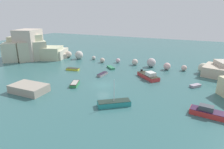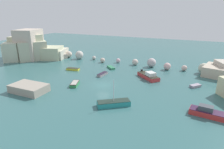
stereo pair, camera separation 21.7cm
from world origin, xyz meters
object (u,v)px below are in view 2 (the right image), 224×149
object	(u,v)px
moored_boat_1	(75,84)
moored_boat_7	(195,86)
moored_boat_4	(73,69)
moored_boat_6	(211,113)
moored_boat_0	(111,67)
moored_boat_2	(114,103)
stone_dock	(29,88)
moored_boat_5	(149,76)
moored_boat_3	(102,74)

from	to	relation	value
moored_boat_1	moored_boat_7	distance (m)	25.47
moored_boat_4	moored_boat_6	bearing A→B (deg)	-29.01
moored_boat_0	moored_boat_1	distance (m)	15.11
moored_boat_7	moored_boat_6	bearing A→B (deg)	-128.34
moored_boat_2	moored_boat_4	size ratio (longest dim) A/B	1.52
moored_boat_1	moored_boat_7	bearing A→B (deg)	91.92
stone_dock	moored_boat_1	distance (m)	9.05
moored_boat_2	moored_boat_1	bearing A→B (deg)	119.26
moored_boat_4	moored_boat_5	distance (m)	20.39
moored_boat_1	moored_boat_4	xyz separation A→B (m)	(-7.02, 9.30, -0.08)
moored_boat_2	stone_dock	bearing A→B (deg)	148.60
moored_boat_1	moored_boat_6	distance (m)	26.28
moored_boat_2	moored_boat_3	size ratio (longest dim) A/B	1.55
moored_boat_3	moored_boat_6	distance (m)	26.24
moored_boat_2	moored_boat_6	distance (m)	15.00
stone_dock	moored_boat_7	bearing A→B (deg)	28.64
moored_boat_3	moored_boat_5	bearing A→B (deg)	108.99
moored_boat_2	moored_boat_6	world-z (taller)	moored_boat_2
moored_boat_4	moored_boat_7	world-z (taller)	moored_boat_4
moored_boat_5	moored_boat_7	size ratio (longest dim) A/B	2.43
moored_boat_4	moored_boat_7	xyz separation A→B (m)	(30.63, 0.25, -0.01)
moored_boat_1	moored_boat_7	xyz separation A→B (m)	(23.61, 9.55, -0.09)
moored_boat_3	moored_boat_4	distance (m)	9.38
moored_boat_5	moored_boat_1	bearing A→B (deg)	-97.99
moored_boat_0	moored_boat_4	bearing A→B (deg)	76.76
moored_boat_6	moored_boat_0	bearing A→B (deg)	-28.12
moored_boat_2	moored_boat_7	distance (m)	19.17
moored_boat_4	moored_boat_6	xyz separation A→B (m)	(33.18, -11.79, 0.29)
moored_boat_1	moored_boat_4	size ratio (longest dim) A/B	1.00
moored_boat_1	moored_boat_6	bearing A→B (deg)	64.48
stone_dock	moored_boat_4	bearing A→B (deg)	93.31
moored_boat_4	moored_boat_7	size ratio (longest dim) A/B	1.42
moored_boat_4	moored_boat_7	distance (m)	30.63
moored_boat_2	moored_boat_3	xyz separation A→B (m)	(-9.10, 13.73, -0.16)
moored_boat_2	moored_boat_7	xyz separation A→B (m)	(12.19, 14.80, -0.20)
stone_dock	moored_boat_7	xyz separation A→B (m)	(29.71, 16.22, -0.50)
moored_boat_2	moored_boat_5	size ratio (longest dim) A/B	0.89
moored_boat_0	moored_boat_7	size ratio (longest dim) A/B	1.21
moored_boat_1	moored_boat_3	world-z (taller)	moored_boat_1
moored_boat_0	moored_boat_7	xyz separation A→B (m)	(21.93, -5.47, 0.03)
moored_boat_0	moored_boat_4	world-z (taller)	moored_boat_4
stone_dock	moored_boat_6	xyz separation A→B (m)	(32.25, 4.19, -0.19)
moored_boat_1	moored_boat_4	distance (m)	11.65
moored_boat_0	moored_boat_3	world-z (taller)	moored_boat_3
moored_boat_7	moored_boat_4	bearing A→B (deg)	130.17
moored_boat_0	moored_boat_2	bearing A→B (deg)	159.15
moored_boat_5	moored_boat_7	xyz separation A→B (m)	(10.31, -1.42, -0.36)
moored_boat_0	stone_dock	bearing A→B (deg)	113.75
moored_boat_0	moored_boat_3	xyz separation A→B (m)	(0.65, -6.53, 0.06)
moored_boat_6	moored_boat_4	bearing A→B (deg)	-12.12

